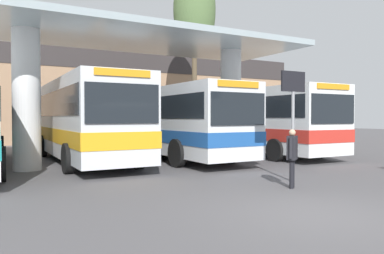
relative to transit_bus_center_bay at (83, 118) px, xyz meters
name	(u,v)px	position (x,y,z in m)	size (l,w,h in m)	color
ground_plane	(318,214)	(2.05, -11.07, -1.90)	(100.00, 100.00, 0.00)	#565456
townhouse_backdrop	(74,85)	(2.05, 11.80, 2.34)	(40.00, 0.58, 7.26)	#9E7A5B
station_canopy	(143,60)	(2.05, -1.69, 2.40)	(13.87, 5.64, 5.30)	silver
transit_bus_center_bay	(83,118)	(0.00, 0.00, 0.00)	(2.82, 10.60, 3.41)	silver
transit_bus_right_bay	(166,120)	(3.87, -0.02, -0.10)	(2.86, 11.61, 3.19)	silver
transit_bus_far_right_bay	(255,119)	(8.58, -0.87, -0.07)	(2.96, 10.21, 3.28)	white
info_sign_platform	(293,104)	(4.27, -8.06, 0.42)	(0.90, 0.09, 3.27)	gray
pedestrian_waiting	(292,152)	(3.52, -8.82, -0.93)	(0.52, 0.43, 1.59)	black
poplar_tree_behind_left	(194,11)	(8.13, 4.74, 6.80)	(2.71, 2.71, 11.77)	brown
parked_car_street	(169,129)	(7.70, 7.71, -0.79)	(4.72, 2.16, 2.30)	maroon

